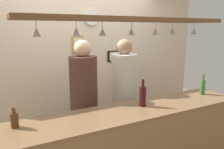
% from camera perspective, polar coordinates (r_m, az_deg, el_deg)
% --- Properties ---
extents(back_wall, '(4.40, 0.06, 2.60)m').
position_cam_1_polar(back_wall, '(3.55, -7.57, 2.34)').
color(back_wall, beige).
rests_on(back_wall, ground_plane).
extents(bar_counter, '(2.70, 0.55, 1.04)m').
position_cam_1_polar(bar_counter, '(2.38, 7.18, -17.93)').
color(bar_counter, brown).
rests_on(bar_counter, ground_plane).
extents(overhead_glass_rack, '(2.20, 0.36, 0.04)m').
position_cam_1_polar(overhead_glass_rack, '(2.24, 4.92, 13.98)').
color(overhead_glass_rack, brown).
extents(hanging_wineglass_far_left, '(0.07, 0.07, 0.13)m').
position_cam_1_polar(hanging_wineglass_far_left, '(1.93, -18.92, 10.45)').
color(hanging_wineglass_far_left, silver).
rests_on(hanging_wineglass_far_left, overhead_glass_rack).
extents(hanging_wineglass_left, '(0.07, 0.07, 0.13)m').
position_cam_1_polar(hanging_wineglass_left, '(1.98, -9.22, 10.94)').
color(hanging_wineglass_left, silver).
rests_on(hanging_wineglass_left, overhead_glass_rack).
extents(hanging_wineglass_center_left, '(0.07, 0.07, 0.13)m').
position_cam_1_polar(hanging_wineglass_center_left, '(2.09, -2.49, 11.11)').
color(hanging_wineglass_center_left, silver).
rests_on(hanging_wineglass_center_left, overhead_glass_rack).
extents(hanging_wineglass_center, '(0.07, 0.07, 0.13)m').
position_cam_1_polar(hanging_wineglass_center, '(2.25, 5.05, 11.12)').
color(hanging_wineglass_center, silver).
rests_on(hanging_wineglass_center, overhead_glass_rack).
extents(hanging_wineglass_center_right, '(0.07, 0.07, 0.13)m').
position_cam_1_polar(hanging_wineglass_center_right, '(2.39, 11.16, 10.98)').
color(hanging_wineglass_center_right, silver).
rests_on(hanging_wineglass_center_right, overhead_glass_rack).
extents(hanging_wineglass_right, '(0.07, 0.07, 0.13)m').
position_cam_1_polar(hanging_wineglass_right, '(2.63, 15.27, 10.85)').
color(hanging_wineglass_right, silver).
rests_on(hanging_wineglass_right, overhead_glass_rack).
extents(hanging_wineglass_far_right, '(0.07, 0.07, 0.13)m').
position_cam_1_polar(hanging_wineglass_far_right, '(2.80, 20.40, 10.56)').
color(hanging_wineglass_far_right, silver).
rests_on(hanging_wineglass_far_right, overhead_glass_rack).
extents(person_middle_brown_shirt, '(0.34, 0.34, 1.75)m').
position_cam_1_polar(person_middle_brown_shirt, '(2.76, -7.29, -5.58)').
color(person_middle_brown_shirt, '#2D334C').
rests_on(person_middle_brown_shirt, ground_plane).
extents(person_right_white_patterned_shirt, '(0.34, 0.34, 1.74)m').
position_cam_1_polar(person_right_white_patterned_shirt, '(3.00, 3.09, -4.14)').
color(person_right_white_patterned_shirt, '#2D334C').
rests_on(person_right_white_patterned_shirt, ground_plane).
extents(bottle_beer_brown_stubby, '(0.07, 0.07, 0.18)m').
position_cam_1_polar(bottle_beer_brown_stubby, '(2.10, -23.88, -10.62)').
color(bottle_beer_brown_stubby, '#512D14').
rests_on(bottle_beer_brown_stubby, bar_counter).
extents(bottle_beer_green_import, '(0.06, 0.06, 0.26)m').
position_cam_1_polar(bottle_beer_green_import, '(3.08, 22.35, -2.86)').
color(bottle_beer_green_import, '#336B2D').
rests_on(bottle_beer_green_import, bar_counter).
extents(bottle_wine_dark_red, '(0.08, 0.08, 0.30)m').
position_cam_1_polar(bottle_wine_dark_red, '(2.44, 7.91, -5.40)').
color(bottle_wine_dark_red, '#380F19').
rests_on(bottle_wine_dark_red, bar_counter).
extents(picture_frame_lower_pair, '(0.30, 0.02, 0.18)m').
position_cam_1_polar(picture_frame_lower_pair, '(3.73, 0.93, 4.81)').
color(picture_frame_lower_pair, black).
rests_on(picture_frame_lower_pair, back_wall).
extents(picture_frame_crest, '(0.18, 0.02, 0.26)m').
position_cam_1_polar(picture_frame_crest, '(3.44, -8.83, 7.67)').
color(picture_frame_crest, '#B29338').
rests_on(picture_frame_crest, back_wall).
extents(wall_clock, '(0.22, 0.03, 0.22)m').
position_cam_1_polar(wall_clock, '(3.51, -5.36, 14.29)').
color(wall_clock, white).
rests_on(wall_clock, back_wall).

